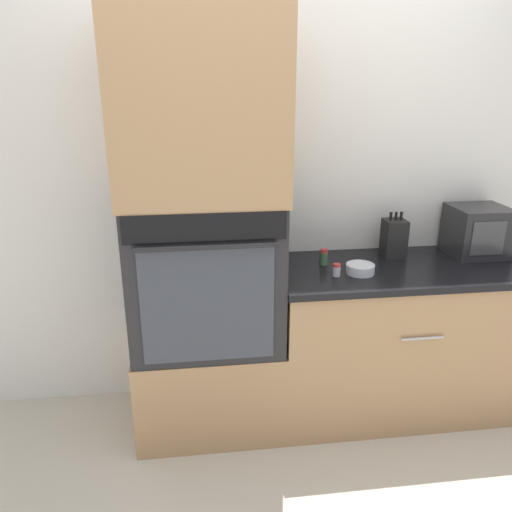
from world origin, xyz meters
The scene contains 11 objects.
ground_plane centered at (0.00, 0.00, 0.00)m, with size 12.00×12.00×0.00m, color beige.
wall_back centered at (0.00, 0.63, 1.25)m, with size 8.00×0.05×2.50m.
oven_cabinet_base centered at (-0.39, 0.30, 0.26)m, with size 0.77×0.60×0.52m.
wall_oven centered at (-0.39, 0.30, 0.90)m, with size 0.75×0.64×0.76m.
oven_cabinet_upper centered at (-0.39, 0.30, 1.71)m, with size 0.77×0.60×0.86m.
counter_unit centered at (0.67, 0.30, 0.44)m, with size 1.37×0.63×0.87m.
microwave centered at (1.16, 0.43, 1.01)m, with size 0.31×0.29×0.28m.
knife_block centered at (0.68, 0.46, 0.98)m, with size 0.12×0.12×0.26m.
bowl centered at (0.41, 0.22, 0.90)m, with size 0.15×0.15×0.05m.
condiment_jar_near centered at (0.28, 0.20, 0.91)m, with size 0.04×0.04×0.06m.
condiment_jar_mid centered at (0.25, 0.37, 0.92)m, with size 0.04×0.04×0.09m.
Camera 1 is at (-0.43, -2.09, 1.82)m, focal length 35.00 mm.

